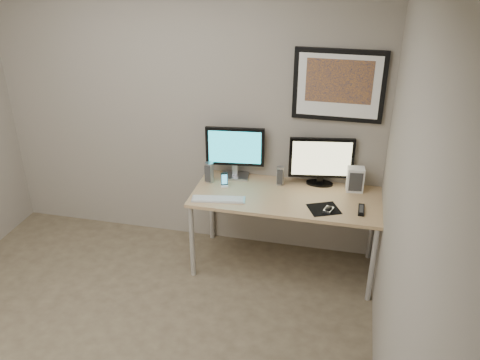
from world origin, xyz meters
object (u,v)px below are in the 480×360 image
at_px(fan_unit, 355,179).
at_px(phone_dock, 224,180).
at_px(speaker_right, 280,175).
at_px(keyboard, 218,199).
at_px(desk, 286,202).
at_px(monitor_large, 235,150).
at_px(monitor_tv, 321,160).
at_px(framed_art, 339,86).
at_px(speaker_left, 209,172).

bearing_deg(fan_unit, phone_dock, -177.61).
xyz_separation_m(speaker_right, keyboard, (-0.46, -0.41, -0.08)).
xyz_separation_m(desk, monitor_large, (-0.51, 0.25, 0.33)).
distance_m(monitor_tv, phone_dock, 0.86).
relative_size(desk, fan_unit, 7.37).
distance_m(speaker_right, keyboard, 0.62).
relative_size(desk, keyboard, 3.56).
distance_m(monitor_tv, speaker_right, 0.38).
distance_m(monitor_large, speaker_right, 0.46).
distance_m(framed_art, fan_unit, 0.82).
xyz_separation_m(desk, keyboard, (-0.55, -0.21, 0.07)).
relative_size(framed_art, speaker_right, 4.38).
height_order(keyboard, fan_unit, fan_unit).
height_order(framed_art, monitor_tv, framed_art).
relative_size(speaker_left, phone_dock, 1.41).
bearing_deg(fan_unit, monitor_large, 171.84).
bearing_deg(keyboard, speaker_left, 108.21).
bearing_deg(phone_dock, keyboard, -108.85).
height_order(speaker_left, fan_unit, fan_unit).
bearing_deg(monitor_tv, phone_dock, -173.47).
height_order(desk, framed_art, framed_art).
xyz_separation_m(phone_dock, fan_unit, (1.12, 0.18, 0.04)).
bearing_deg(phone_dock, monitor_large, 55.81).
height_order(monitor_large, speaker_left, monitor_large).
height_order(monitor_tv, fan_unit, monitor_tv).
xyz_separation_m(desk, fan_unit, (0.56, 0.22, 0.17)).
height_order(framed_art, fan_unit, framed_art).
distance_m(desk, phone_dock, 0.57).
bearing_deg(desk, monitor_large, 153.79).
relative_size(monitor_large, speaker_right, 3.07).
distance_m(speaker_right, phone_dock, 0.50).
distance_m(monitor_large, monitor_tv, 0.77).
bearing_deg(phone_dock, speaker_right, -3.14).
height_order(speaker_left, phone_dock, speaker_left).
relative_size(desk, framed_art, 2.13).
relative_size(framed_art, speaker_left, 4.01).
bearing_deg(speaker_right, framed_art, 14.95).
height_order(speaker_right, phone_dock, speaker_right).
distance_m(speaker_left, speaker_right, 0.63).
bearing_deg(speaker_right, keyboard, -140.63).
relative_size(monitor_large, monitor_tv, 0.94).
bearing_deg(fan_unit, monitor_tv, 163.88).
bearing_deg(monitor_large, keyboard, -101.20).
relative_size(monitor_large, phone_dock, 3.96).
bearing_deg(desk, keyboard, -159.34).
bearing_deg(monitor_tv, monitor_large, 172.50).
distance_m(desk, monitor_tv, 0.48).
xyz_separation_m(monitor_large, speaker_left, (-0.20, -0.14, -0.17)).
xyz_separation_m(monitor_tv, phone_dock, (-0.81, -0.23, -0.17)).
height_order(speaker_right, keyboard, speaker_right).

